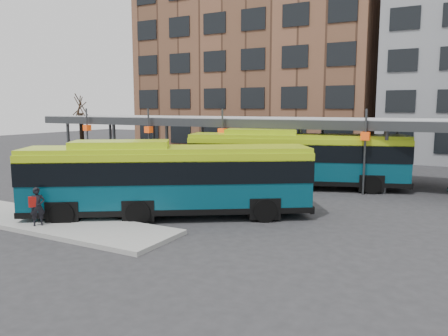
% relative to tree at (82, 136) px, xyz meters
% --- Properties ---
extents(ground, '(120.00, 120.00, 0.00)m').
position_rel_tree_xyz_m(ground, '(18.00, -12.00, -2.43)').
color(ground, '#28282B').
rests_on(ground, ground).
extents(boarding_island, '(14.00, 3.00, 0.18)m').
position_rel_tree_xyz_m(boarding_island, '(12.50, -15.00, -2.34)').
color(boarding_island, gray).
rests_on(boarding_island, ground).
extents(canopy, '(40.00, 6.53, 4.80)m').
position_rel_tree_xyz_m(canopy, '(17.94, 0.87, 1.47)').
color(canopy, '#999B9E').
rests_on(canopy, ground).
extents(tree, '(1.64, 1.64, 5.60)m').
position_rel_tree_xyz_m(tree, '(0.00, 0.00, 0.00)').
color(tree, black).
rests_on(tree, ground).
extents(building_brick, '(26.00, 14.00, 22.00)m').
position_rel_tree_xyz_m(building_brick, '(8.00, 20.00, 8.57)').
color(building_brick, brown).
rests_on(building_brick, ground).
extents(bus_front, '(11.89, 8.99, 3.43)m').
position_rel_tree_xyz_m(bus_front, '(17.26, -11.60, -0.65)').
color(bus_front, '#063B4C').
rests_on(bus_front, ground).
extents(bus_rear, '(13.10, 6.75, 3.56)m').
position_rel_tree_xyz_m(bus_rear, '(19.85, -1.97, -0.58)').
color(bus_rear, '#063B4C').
rests_on(bus_rear, ground).
extents(pedestrian, '(0.64, 0.68, 1.55)m').
position_rel_tree_xyz_m(pedestrian, '(13.89, -15.80, -1.47)').
color(pedestrian, black).
rests_on(pedestrian, boarding_island).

